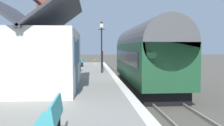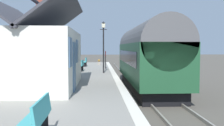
{
  "view_description": "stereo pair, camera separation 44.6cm",
  "coord_description": "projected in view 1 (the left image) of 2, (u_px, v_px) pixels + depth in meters",
  "views": [
    {
      "loc": [
        -15.3,
        2.67,
        2.75
      ],
      "look_at": [
        -1.45,
        1.5,
        1.87
      ],
      "focal_mm": 39.51,
      "sensor_mm": 36.0,
      "label": 1
    },
    {
      "loc": [
        -15.33,
        2.22,
        2.75
      ],
      "look_at": [
        -1.45,
        1.5,
        1.87
      ],
      "focal_mm": 39.51,
      "sensor_mm": 36.0,
      "label": 2
    }
  ],
  "objects": [
    {
      "name": "ground_plane",
      "position": [
        134.0,
        91.0,
        15.61
      ],
      "size": [
        160.0,
        160.0,
        0.0
      ],
      "primitive_type": "plane",
      "color": "#4C473F"
    },
    {
      "name": "platform",
      "position": [
        67.0,
        85.0,
        15.24
      ],
      "size": [
        32.0,
        6.34,
        0.87
      ],
      "primitive_type": "cube",
      "color": "gray",
      "rests_on": "ground"
    },
    {
      "name": "platform_edge_coping",
      "position": [
        115.0,
        77.0,
        15.46
      ],
      "size": [
        32.0,
        0.36,
        0.02
      ],
      "primitive_type": "cube",
      "color": "beige",
      "rests_on": "platform"
    },
    {
      "name": "rail_near",
      "position": [
        159.0,
        89.0,
        15.74
      ],
      "size": [
        52.0,
        0.08,
        0.14
      ],
      "primitive_type": "cube",
      "color": "gray",
      "rests_on": "ground"
    },
    {
      "name": "rail_far",
      "position": [
        136.0,
        90.0,
        15.62
      ],
      "size": [
        52.0,
        0.08,
        0.14
      ],
      "primitive_type": "cube",
      "color": "gray",
      "rests_on": "ground"
    },
    {
      "name": "train",
      "position": [
        146.0,
        56.0,
        16.22
      ],
      "size": [
        10.81,
        2.73,
        4.32
      ],
      "color": "black",
      "rests_on": "ground"
    },
    {
      "name": "station_building",
      "position": [
        38.0,
        56.0,
        11.49
      ],
      "size": [
        6.54,
        3.89,
        5.3
      ],
      "color": "silver",
      "rests_on": "platform"
    },
    {
      "name": "bench_platform_end",
      "position": [
        79.0,
        65.0,
        19.52
      ],
      "size": [
        1.42,
        0.5,
        0.88
      ],
      "color": "teal",
      "rests_on": "platform"
    },
    {
      "name": "bench_by_lamp",
      "position": [
        51.0,
        120.0,
        4.76
      ],
      "size": [
        1.4,
        0.45,
        0.88
      ],
      "color": "teal",
      "rests_on": "platform"
    },
    {
      "name": "bench_near_building",
      "position": [
        81.0,
        62.0,
        24.42
      ],
      "size": [
        1.41,
        0.48,
        0.88
      ],
      "color": "teal",
      "rests_on": "platform"
    },
    {
      "name": "planter_corner_building",
      "position": [
        58.0,
        64.0,
        21.37
      ],
      "size": [
        0.53,
        0.53,
        0.85
      ],
      "color": "black",
      "rests_on": "platform"
    },
    {
      "name": "planter_by_door",
      "position": [
        95.0,
        62.0,
        26.82
      ],
      "size": [
        0.73,
        0.32,
        0.59
      ],
      "color": "gray",
      "rests_on": "platform"
    },
    {
      "name": "planter_edge_far",
      "position": [
        62.0,
        63.0,
        23.75
      ],
      "size": [
        0.38,
        0.38,
        0.68
      ],
      "color": "gray",
      "rests_on": "platform"
    },
    {
      "name": "lamp_post_platform",
      "position": [
        102.0,
        37.0,
        18.03
      ],
      "size": [
        0.32,
        0.5,
        3.78
      ],
      "color": "black",
      "rests_on": "platform"
    },
    {
      "name": "station_sign_board",
      "position": [
        103.0,
        55.0,
        22.03
      ],
      "size": [
        0.96,
        0.06,
        1.57
      ],
      "color": "black",
      "rests_on": "platform"
    }
  ]
}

